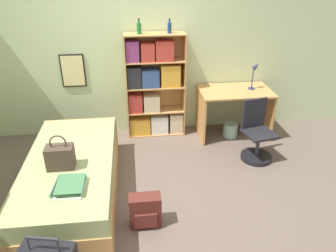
{
  "coord_description": "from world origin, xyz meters",
  "views": [
    {
      "loc": [
        0.05,
        -3.23,
        2.52
      ],
      "look_at": [
        0.45,
        0.21,
        0.75
      ],
      "focal_mm": 35.0,
      "sensor_mm": 36.0,
      "label": 1
    }
  ],
  "objects_px": {
    "handbag": "(60,157)",
    "desk_lamp": "(255,71)",
    "bottle_brown": "(169,28)",
    "bottle_green": "(139,28)",
    "book_stack_on_bed": "(69,186)",
    "bookcase": "(153,89)",
    "desk_chair": "(256,140)",
    "bed": "(72,177)",
    "desk": "(234,105)",
    "backpack": "(145,211)",
    "waste_bin": "(230,130)"
  },
  "relations": [
    {
      "from": "bottle_brown",
      "to": "desk_chair",
      "type": "distance_m",
      "value": 1.99
    },
    {
      "from": "handbag",
      "to": "desk_lamp",
      "type": "height_order",
      "value": "desk_lamp"
    },
    {
      "from": "bookcase",
      "to": "waste_bin",
      "type": "bearing_deg",
      "value": -12.2
    },
    {
      "from": "desk_chair",
      "to": "handbag",
      "type": "bearing_deg",
      "value": -163.83
    },
    {
      "from": "bottle_green",
      "to": "desk_lamp",
      "type": "relative_size",
      "value": 0.49
    },
    {
      "from": "waste_bin",
      "to": "bed",
      "type": "bearing_deg",
      "value": -152.33
    },
    {
      "from": "desk_chair",
      "to": "backpack",
      "type": "xyz_separation_m",
      "value": [
        -1.61,
        -1.15,
        -0.09
      ]
    },
    {
      "from": "bottle_brown",
      "to": "desk_chair",
      "type": "xyz_separation_m",
      "value": [
        1.11,
        -0.88,
        -1.39
      ]
    },
    {
      "from": "handbag",
      "to": "bottle_brown",
      "type": "bearing_deg",
      "value": 49.47
    },
    {
      "from": "desk_lamp",
      "to": "desk_chair",
      "type": "relative_size",
      "value": 0.5
    },
    {
      "from": "handbag",
      "to": "waste_bin",
      "type": "xyz_separation_m",
      "value": [
        2.31,
        1.36,
        -0.53
      ]
    },
    {
      "from": "book_stack_on_bed",
      "to": "bookcase",
      "type": "relative_size",
      "value": 0.24
    },
    {
      "from": "handbag",
      "to": "waste_bin",
      "type": "distance_m",
      "value": 2.73
    },
    {
      "from": "handbag",
      "to": "desk_lamp",
      "type": "distance_m",
      "value": 3.03
    },
    {
      "from": "bed",
      "to": "desk",
      "type": "bearing_deg",
      "value": 28.5
    },
    {
      "from": "handbag",
      "to": "desk_lamp",
      "type": "bearing_deg",
      "value": 28.96
    },
    {
      "from": "bed",
      "to": "desk_lamp",
      "type": "distance_m",
      "value": 2.98
    },
    {
      "from": "desk_lamp",
      "to": "bed",
      "type": "bearing_deg",
      "value": -153.67
    },
    {
      "from": "bookcase",
      "to": "backpack",
      "type": "height_order",
      "value": "bookcase"
    },
    {
      "from": "backpack",
      "to": "desk_chair",
      "type": "bearing_deg",
      "value": 35.5
    },
    {
      "from": "bookcase",
      "to": "waste_bin",
      "type": "height_order",
      "value": "bookcase"
    },
    {
      "from": "bed",
      "to": "handbag",
      "type": "relative_size",
      "value": 5.32
    },
    {
      "from": "bottle_brown",
      "to": "bed",
      "type": "bearing_deg",
      "value": -132.85
    },
    {
      "from": "backpack",
      "to": "desk",
      "type": "bearing_deg",
      "value": 51.39
    },
    {
      "from": "bottle_green",
      "to": "book_stack_on_bed",
      "type": "bearing_deg",
      "value": -112.03
    },
    {
      "from": "bottle_green",
      "to": "desk_lamp",
      "type": "distance_m",
      "value": 1.81
    },
    {
      "from": "desk",
      "to": "bottle_brown",
      "type": "bearing_deg",
      "value": 170.39
    },
    {
      "from": "bookcase",
      "to": "desk",
      "type": "relative_size",
      "value": 1.47
    },
    {
      "from": "bed",
      "to": "desk_chair",
      "type": "height_order",
      "value": "desk_chair"
    },
    {
      "from": "bottle_green",
      "to": "desk_chair",
      "type": "height_order",
      "value": "bottle_green"
    },
    {
      "from": "bottle_brown",
      "to": "desk",
      "type": "relative_size",
      "value": 0.18
    },
    {
      "from": "bookcase",
      "to": "book_stack_on_bed",
      "type": "bearing_deg",
      "value": -116.04
    },
    {
      "from": "bookcase",
      "to": "desk_chair",
      "type": "xyz_separation_m",
      "value": [
        1.36,
        -0.9,
        -0.48
      ]
    },
    {
      "from": "book_stack_on_bed",
      "to": "backpack",
      "type": "xyz_separation_m",
      "value": [
        0.73,
        -0.04,
        -0.36
      ]
    },
    {
      "from": "desk_lamp",
      "to": "waste_bin",
      "type": "relative_size",
      "value": 1.88
    },
    {
      "from": "bookcase",
      "to": "desk_lamp",
      "type": "bearing_deg",
      "value": -6.16
    },
    {
      "from": "bottle_green",
      "to": "desk",
      "type": "bearing_deg",
      "value": -6.72
    },
    {
      "from": "bookcase",
      "to": "bottle_green",
      "type": "xyz_separation_m",
      "value": [
        -0.18,
        -0.02,
        0.91
      ]
    },
    {
      "from": "book_stack_on_bed",
      "to": "desk_lamp",
      "type": "bearing_deg",
      "value": 36.44
    },
    {
      "from": "book_stack_on_bed",
      "to": "desk",
      "type": "distance_m",
      "value": 2.86
    },
    {
      "from": "backpack",
      "to": "waste_bin",
      "type": "relative_size",
      "value": 1.63
    },
    {
      "from": "bottle_green",
      "to": "bottle_brown",
      "type": "height_order",
      "value": "bottle_green"
    },
    {
      "from": "bottle_brown",
      "to": "waste_bin",
      "type": "bearing_deg",
      "value": -14.03
    },
    {
      "from": "bottle_brown",
      "to": "backpack",
      "type": "bearing_deg",
      "value": -103.74
    },
    {
      "from": "bed",
      "to": "handbag",
      "type": "xyz_separation_m",
      "value": [
        -0.05,
        -0.18,
        0.39
      ]
    },
    {
      "from": "bed",
      "to": "bottle_green",
      "type": "relative_size",
      "value": 10.11
    },
    {
      "from": "handbag",
      "to": "bookcase",
      "type": "bearing_deg",
      "value": 55.38
    },
    {
      "from": "book_stack_on_bed",
      "to": "bookcase",
      "type": "height_order",
      "value": "bookcase"
    },
    {
      "from": "desk",
      "to": "backpack",
      "type": "bearing_deg",
      "value": -128.61
    },
    {
      "from": "bookcase",
      "to": "bottle_green",
      "type": "height_order",
      "value": "bottle_green"
    }
  ]
}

